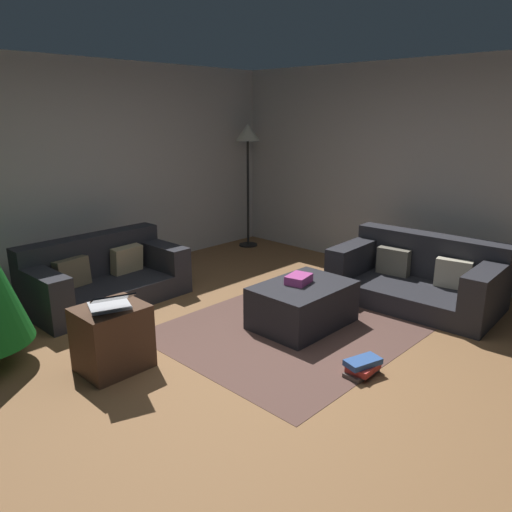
# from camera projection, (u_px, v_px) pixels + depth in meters

# --- Properties ---
(ground_plane) EXTENTS (6.40, 6.40, 0.00)m
(ground_plane) POSITION_uv_depth(u_px,v_px,m) (258.00, 366.00, 4.00)
(ground_plane) COLOR brown
(rear_partition) EXTENTS (6.40, 0.12, 2.60)m
(rear_partition) POSITION_uv_depth(u_px,v_px,m) (65.00, 174.00, 5.72)
(rear_partition) COLOR #BCB7B2
(rear_partition) RESTS_ON ground_plane
(corner_partition) EXTENTS (0.12, 6.40, 2.60)m
(corner_partition) POSITION_uv_depth(u_px,v_px,m) (442.00, 173.00, 5.80)
(corner_partition) COLOR #B5B0AB
(corner_partition) RESTS_ON ground_plane
(couch_left) EXTENTS (1.67, 0.90, 0.69)m
(couch_left) POSITION_uv_depth(u_px,v_px,m) (103.00, 277.00, 5.33)
(couch_left) COLOR #26262B
(couch_left) RESTS_ON ground_plane
(couch_right) EXTENTS (1.06, 1.73, 0.70)m
(couch_right) POSITION_uv_depth(u_px,v_px,m) (419.00, 277.00, 5.30)
(couch_right) COLOR #26262B
(couch_right) RESTS_ON ground_plane
(ottoman) EXTENTS (0.94, 0.67, 0.41)m
(ottoman) POSITION_uv_depth(u_px,v_px,m) (303.00, 305.00, 4.72)
(ottoman) COLOR #26262B
(ottoman) RESTS_ON ground_plane
(gift_box) EXTENTS (0.28, 0.24, 0.08)m
(gift_box) POSITION_uv_depth(u_px,v_px,m) (299.00, 279.00, 4.69)
(gift_box) COLOR #B23F8C
(gift_box) RESTS_ON ottoman
(tv_remote) EXTENTS (0.09, 0.17, 0.02)m
(tv_remote) POSITION_uv_depth(u_px,v_px,m) (299.00, 280.00, 4.76)
(tv_remote) COLOR black
(tv_remote) RESTS_ON ottoman
(side_table) EXTENTS (0.52, 0.44, 0.53)m
(side_table) POSITION_uv_depth(u_px,v_px,m) (112.00, 338.00, 3.90)
(side_table) COLOR #4C3323
(side_table) RESTS_ON ground_plane
(laptop) EXTENTS (0.43, 0.51, 0.20)m
(laptop) POSITION_uv_depth(u_px,v_px,m) (111.00, 303.00, 3.75)
(laptop) COLOR silver
(laptop) RESTS_ON side_table
(book_stack) EXTENTS (0.32, 0.22, 0.14)m
(book_stack) POSITION_uv_depth(u_px,v_px,m) (363.00, 367.00, 3.85)
(book_stack) COLOR #4C423D
(book_stack) RESTS_ON ground_plane
(corner_lamp) EXTENTS (0.36, 0.36, 1.83)m
(corner_lamp) POSITION_uv_depth(u_px,v_px,m) (248.00, 142.00, 7.17)
(corner_lamp) COLOR black
(corner_lamp) RESTS_ON ground_plane
(area_rug) EXTENTS (2.60, 2.00, 0.01)m
(area_rug) POSITION_uv_depth(u_px,v_px,m) (302.00, 324.00, 4.78)
(area_rug) COLOR brown
(area_rug) RESTS_ON ground_plane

